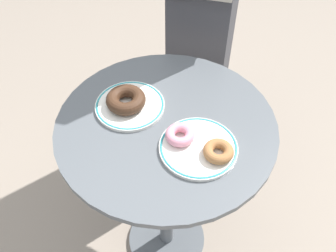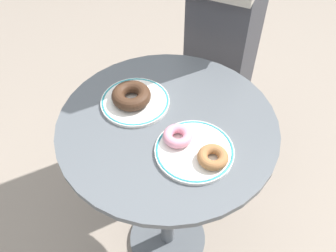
# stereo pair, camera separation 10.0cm
# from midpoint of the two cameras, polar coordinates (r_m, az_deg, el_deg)

# --- Properties ---
(ground_plane) EXTENTS (7.00, 7.00, 0.02)m
(ground_plane) POSITION_cam_midpoint_polar(r_m,az_deg,el_deg) (1.68, -1.99, -17.39)
(ground_plane) COLOR gray
(cafe_table) EXTENTS (0.63, 0.63, 0.75)m
(cafe_table) POSITION_cam_midpoint_polar(r_m,az_deg,el_deg) (1.22, -2.64, -7.13)
(cafe_table) COLOR #565B60
(cafe_table) RESTS_ON ground
(plate_left) EXTENTS (0.20, 0.20, 0.01)m
(plate_left) POSITION_cam_midpoint_polar(r_m,az_deg,el_deg) (1.08, -8.57, 3.06)
(plate_left) COLOR white
(plate_left) RESTS_ON cafe_table
(plate_right) EXTENTS (0.21, 0.21, 0.01)m
(plate_right) POSITION_cam_midpoint_polar(r_m,az_deg,el_deg) (0.97, 1.77, -3.49)
(plate_right) COLOR white
(plate_right) RESTS_ON cafe_table
(donut_chocolate) EXTENTS (0.13, 0.13, 0.04)m
(donut_chocolate) POSITION_cam_midpoint_polar(r_m,az_deg,el_deg) (1.07, -9.24, 3.89)
(donut_chocolate) COLOR #422819
(donut_chocolate) RESTS_ON plate_left
(donut_cinnamon) EXTENTS (0.10, 0.10, 0.03)m
(donut_cinnamon) POSITION_cam_midpoint_polar(r_m,az_deg,el_deg) (0.94, 4.78, -4.12)
(donut_cinnamon) COLOR #A36B3D
(donut_cinnamon) RESTS_ON plate_right
(donut_pink_frosted) EXTENTS (0.11, 0.11, 0.03)m
(donut_pink_frosted) POSITION_cam_midpoint_polar(r_m,az_deg,el_deg) (0.97, -1.10, -1.53)
(donut_pink_frosted) COLOR pink
(donut_pink_frosted) RESTS_ON plate_right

